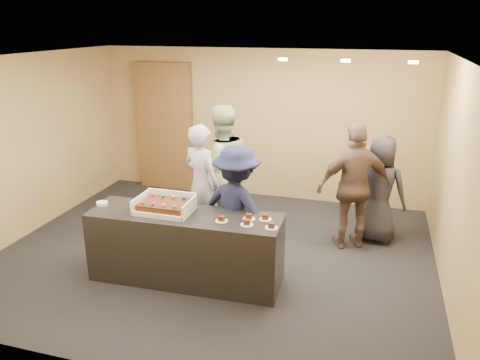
{
  "coord_description": "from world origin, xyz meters",
  "views": [
    {
      "loc": [
        2.04,
        -5.63,
        3.14
      ],
      "look_at": [
        0.37,
        0.0,
        1.14
      ],
      "focal_mm": 35.0,
      "sensor_mm": 36.0,
      "label": 1
    }
  ],
  "objects": [
    {
      "name": "person_navy_man",
      "position": [
        0.41,
        -0.28,
        0.84
      ],
      "size": [
        1.23,
        0.94,
        1.68
      ],
      "primitive_type": "imported",
      "rotation": [
        0.0,
        0.0,
        2.81
      ],
      "color": "#181B39",
      "rests_on": "floor"
    },
    {
      "name": "person_sage_man",
      "position": [
        -0.18,
        0.85,
        0.99
      ],
      "size": [
        1.22,
        1.18,
        1.97
      ],
      "primitive_type": "imported",
      "rotation": [
        0.0,
        0.0,
        3.8
      ],
      "color": "#98AC80",
      "rests_on": "floor"
    },
    {
      "name": "person_server_grey",
      "position": [
        -0.32,
        0.37,
        0.89
      ],
      "size": [
        0.76,
        0.65,
        1.78
      ],
      "primitive_type": "imported",
      "rotation": [
        0.0,
        0.0,
        2.73
      ],
      "color": "#A0A1A6",
      "rests_on": "floor"
    },
    {
      "name": "room",
      "position": [
        0.0,
        0.0,
        1.35
      ],
      "size": [
        6.04,
        6.0,
        2.7
      ],
      "color": "black",
      "rests_on": "ground"
    },
    {
      "name": "person_dark_suit",
      "position": [
        2.17,
        1.12,
        0.8
      ],
      "size": [
        0.89,
        0.7,
        1.6
      ],
      "primitive_type": "imported",
      "rotation": [
        0.0,
        0.0,
        2.87
      ],
      "color": "#27262C",
      "rests_on": "floor"
    },
    {
      "name": "storage_cabinet",
      "position": [
        -1.85,
        2.41,
        1.21
      ],
      "size": [
        1.1,
        0.15,
        2.43
      ],
      "primitive_type": "cube",
      "color": "brown",
      "rests_on": "floor"
    },
    {
      "name": "person_brown_extra",
      "position": [
        1.83,
        0.8,
        0.92
      ],
      "size": [
        1.17,
        0.84,
        1.84
      ],
      "primitive_type": "imported",
      "rotation": [
        0.0,
        0.0,
        3.55
      ],
      "color": "brown",
      "rests_on": "floor"
    },
    {
      "name": "slice_d",
      "position": [
        0.88,
        -0.65,
        0.92
      ],
      "size": [
        0.15,
        0.15,
        0.07
      ],
      "color": "white",
      "rests_on": "serving_counter"
    },
    {
      "name": "slice_b",
      "position": [
        0.69,
        -0.69,
        0.92
      ],
      "size": [
        0.15,
        0.15,
        0.07
      ],
      "color": "white",
      "rests_on": "serving_counter"
    },
    {
      "name": "cake_box",
      "position": [
        -0.37,
        -0.74,
        0.95
      ],
      "size": [
        0.68,
        0.47,
        0.2
      ],
      "color": "white",
      "rests_on": "serving_counter"
    },
    {
      "name": "sheet_cake",
      "position": [
        -0.37,
        -0.77,
        1.0
      ],
      "size": [
        0.58,
        0.4,
        0.11
      ],
      "color": "#371C0C",
      "rests_on": "cake_box"
    },
    {
      "name": "slice_e",
      "position": [
        1.0,
        -0.86,
        0.92
      ],
      "size": [
        0.15,
        0.15,
        0.07
      ],
      "color": "white",
      "rests_on": "serving_counter"
    },
    {
      "name": "ceiling_spotlights",
      "position": [
        1.6,
        0.5,
        2.67
      ],
      "size": [
        1.72,
        0.12,
        0.03
      ],
      "color": "#FFEAC6",
      "rests_on": "ceiling"
    },
    {
      "name": "plate_stack",
      "position": [
        -1.25,
        -0.78,
        0.92
      ],
      "size": [
        0.14,
        0.14,
        0.04
      ],
      "primitive_type": "cylinder",
      "color": "white",
      "rests_on": "serving_counter"
    },
    {
      "name": "slice_c",
      "position": [
        0.71,
        -0.86,
        0.92
      ],
      "size": [
        0.15,
        0.15,
        0.07
      ],
      "color": "white",
      "rests_on": "serving_counter"
    },
    {
      "name": "slice_a",
      "position": [
        0.39,
        -0.84,
        0.92
      ],
      "size": [
        0.15,
        0.15,
        0.07
      ],
      "color": "white",
      "rests_on": "serving_counter"
    },
    {
      "name": "serving_counter",
      "position": [
        -0.11,
        -0.77,
        0.45
      ],
      "size": [
        2.42,
        0.78,
        0.9
      ],
      "primitive_type": "cube",
      "rotation": [
        0.0,
        0.0,
        0.04
      ],
      "color": "black",
      "rests_on": "floor"
    }
  ]
}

